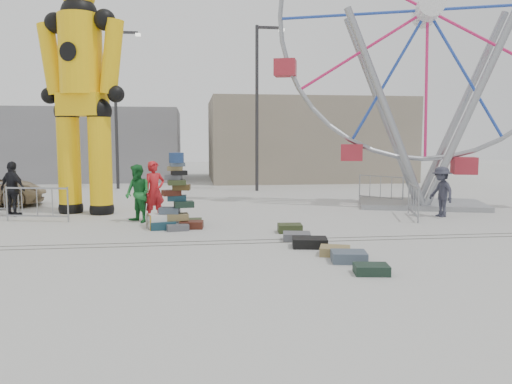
{
  "coord_description": "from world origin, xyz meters",
  "views": [
    {
      "loc": [
        -0.2,
        -11.41,
        2.57
      ],
      "look_at": [
        1.51,
        1.8,
        1.15
      ],
      "focal_mm": 35.0,
      "sensor_mm": 36.0,
      "label": 1
    }
  ],
  "objects": [
    {
      "name": "ground",
      "position": [
        0.0,
        0.0,
        0.0
      ],
      "size": [
        90.0,
        90.0,
        0.0
      ],
      "primitive_type": "plane",
      "color": "#9E9E99",
      "rests_on": "ground"
    },
    {
      "name": "track_line_near",
      "position": [
        0.0,
        0.6,
        0.0
      ],
      "size": [
        40.0,
        0.04,
        0.01
      ],
      "primitive_type": "cube",
      "color": "#47443F",
      "rests_on": "ground"
    },
    {
      "name": "track_line_far",
      "position": [
        0.0,
        1.0,
        0.0
      ],
      "size": [
        40.0,
        0.04,
        0.01
      ],
      "primitive_type": "cube",
      "color": "#47443F",
      "rests_on": "ground"
    },
    {
      "name": "building_right",
      "position": [
        7.0,
        20.0,
        2.5
      ],
      "size": [
        12.0,
        8.0,
        5.0
      ],
      "primitive_type": "cube",
      "color": "gray",
      "rests_on": "ground"
    },
    {
      "name": "building_left",
      "position": [
        -6.0,
        22.0,
        2.2
      ],
      "size": [
        10.0,
        8.0,
        4.4
      ],
      "primitive_type": "cube",
      "color": "gray",
      "rests_on": "ground"
    },
    {
      "name": "lamp_post_right",
      "position": [
        3.09,
        13.0,
        4.48
      ],
      "size": [
        1.41,
        0.25,
        8.0
      ],
      "color": "#2D2D30",
      "rests_on": "ground"
    },
    {
      "name": "lamp_post_left",
      "position": [
        -3.91,
        15.0,
        4.48
      ],
      "size": [
        1.41,
        0.25,
        8.0
      ],
      "color": "#2D2D30",
      "rests_on": "ground"
    },
    {
      "name": "suitcase_tower",
      "position": [
        -0.64,
        3.05,
        0.61
      ],
      "size": [
        1.52,
        1.36,
        2.18
      ],
      "rotation": [
        0.0,
        0.0,
        0.03
      ],
      "color": "#1A404F",
      "rests_on": "ground"
    },
    {
      "name": "crash_test_dummy",
      "position": [
        -3.84,
        6.3,
        4.29
      ],
      "size": [
        3.19,
        1.68,
        8.14
      ],
      "rotation": [
        0.0,
        0.0,
        -0.37
      ],
      "color": "black",
      "rests_on": "ground"
    },
    {
      "name": "ferris_wheel",
      "position": [
        8.47,
        6.5,
        6.33
      ],
      "size": [
        10.65,
        3.94,
        12.86
      ],
      "rotation": [
        0.0,
        0.0,
        -0.3
      ],
      "color": "gray",
      "rests_on": "ground"
    },
    {
      "name": "steamer_trunk",
      "position": [
        -1.03,
        3.0,
        0.21
      ],
      "size": [
        1.0,
        0.74,
        0.42
      ],
      "primitive_type": "cube",
      "rotation": [
        0.0,
        0.0,
        0.27
      ],
      "color": "silver",
      "rests_on": "ground"
    },
    {
      "name": "row_case_0",
      "position": [
        2.47,
        1.92,
        0.12
      ],
      "size": [
        0.69,
        0.56,
        0.23
      ],
      "primitive_type": "cube",
      "rotation": [
        0.0,
        0.0,
        -0.08
      ],
      "color": "#343F1F",
      "rests_on": "ground"
    },
    {
      "name": "row_case_1",
      "position": [
        2.43,
        0.85,
        0.1
      ],
      "size": [
        0.78,
        0.68,
        0.19
      ],
      "primitive_type": "cube",
      "rotation": [
        0.0,
        0.0,
        -0.18
      ],
      "color": "#5D5E65",
      "rests_on": "ground"
    },
    {
      "name": "row_case_2",
      "position": [
        2.57,
        0.01,
        0.11
      ],
      "size": [
        0.91,
        0.72,
        0.23
      ],
      "primitive_type": "cube",
      "rotation": [
        0.0,
        0.0,
        -0.17
      ],
      "color": "black",
      "rests_on": "ground"
    },
    {
      "name": "row_case_3",
      "position": [
        2.93,
        -0.89,
        0.1
      ],
      "size": [
        0.79,
        0.72,
        0.2
      ],
      "primitive_type": "cube",
      "rotation": [
        0.0,
        0.0,
        -0.32
      ],
      "color": "olive",
      "rests_on": "ground"
    },
    {
      "name": "row_case_4",
      "position": [
        3.05,
        -1.51,
        0.11
      ],
      "size": [
        0.81,
        0.68,
        0.23
      ],
      "primitive_type": "cube",
      "rotation": [
        0.0,
        0.0,
        -0.17
      ],
      "color": "#4A596A",
      "rests_on": "ground"
    },
    {
      "name": "row_case_5",
      "position": [
        3.18,
        -2.48,
        0.09
      ],
      "size": [
        0.71,
        0.56,
        0.19
      ],
      "primitive_type": "cube",
      "rotation": [
        0.0,
        0.0,
        -0.15
      ],
      "color": "#1A2F24",
      "rests_on": "ground"
    },
    {
      "name": "barricade_dummy_c",
      "position": [
        -4.98,
        4.69,
        0.55
      ],
      "size": [
        1.97,
        0.55,
        1.1
      ],
      "primitive_type": null,
      "rotation": [
        0.0,
        0.0,
        -0.23
      ],
      "color": "gray",
      "rests_on": "ground"
    },
    {
      "name": "barricade_wheel_front",
      "position": [
        6.94,
        3.87,
        0.55
      ],
      "size": [
        0.65,
        1.95,
        1.1
      ],
      "primitive_type": null,
      "rotation": [
        0.0,
        0.0,
        1.29
      ],
      "color": "gray",
      "rests_on": "ground"
    },
    {
      "name": "barricade_wheel_back",
      "position": [
        7.44,
        8.01,
        0.55
      ],
      "size": [
        1.3,
        1.65,
        1.1
      ],
      "primitive_type": null,
      "rotation": [
        0.0,
        0.0,
        -0.91
      ],
      "color": "gray",
      "rests_on": "ground"
    },
    {
      "name": "pedestrian_red",
      "position": [
        -1.36,
        4.41,
        0.94
      ],
      "size": [
        0.82,
        0.74,
        1.88
      ],
      "primitive_type": "imported",
      "rotation": [
        0.0,
        0.0,
        0.53
      ],
      "color": "red",
      "rests_on": "ground"
    },
    {
      "name": "pedestrian_green",
      "position": [
        -1.86,
        4.15,
        0.9
      ],
      "size": [
        1.08,
        1.1,
        1.79
      ],
      "primitive_type": "imported",
      "rotation": [
        0.0,
        0.0,
        -0.87
      ],
      "color": "#1B6F2D",
      "rests_on": "ground"
    },
    {
      "name": "pedestrian_black",
      "position": [
        -6.1,
        5.94,
        0.92
      ],
      "size": [
        1.14,
        0.96,
        1.83
      ],
      "primitive_type": "imported",
      "rotation": [
        0.0,
        0.0,
        2.56
      ],
      "color": "black",
      "rests_on": "ground"
    },
    {
      "name": "pedestrian_grey",
      "position": [
        7.96,
        4.01,
        0.83
      ],
      "size": [
        0.77,
        1.15,
        1.66
      ],
      "primitive_type": "imported",
      "rotation": [
        0.0,
        0.0,
        -1.42
      ],
      "color": "#2A2B38",
      "rests_on": "ground"
    }
  ]
}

